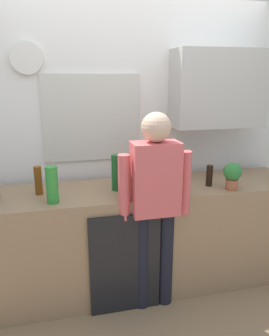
% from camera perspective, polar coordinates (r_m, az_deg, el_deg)
% --- Properties ---
extents(ground_plane, '(8.00, 8.00, 0.00)m').
position_cam_1_polar(ground_plane, '(2.96, 3.28, -22.61)').
color(ground_plane, '#8C6D4C').
extents(kitchen_counter, '(2.77, 0.64, 0.93)m').
position_cam_1_polar(kitchen_counter, '(2.95, 1.74, -11.93)').
color(kitchen_counter, '#937251').
rests_on(kitchen_counter, ground_plane).
extents(dishwasher_panel, '(0.56, 0.02, 0.84)m').
position_cam_1_polar(dishwasher_panel, '(2.64, -1.65, -16.68)').
color(dishwasher_panel, black).
rests_on(dishwasher_panel, ground_plane).
extents(back_wall_assembly, '(4.37, 0.42, 2.60)m').
position_cam_1_polar(back_wall_assembly, '(3.05, 1.58, 6.87)').
color(back_wall_assembly, white).
rests_on(back_wall_assembly, ground_plane).
extents(bottle_amber_beer, '(0.06, 0.06, 0.23)m').
position_cam_1_polar(bottle_amber_beer, '(2.67, -16.60, -2.12)').
color(bottle_amber_beer, brown).
rests_on(bottle_amber_beer, kitchen_counter).
extents(bottle_red_vinegar, '(0.06, 0.06, 0.22)m').
position_cam_1_polar(bottle_red_vinegar, '(2.61, 7.48, -2.07)').
color(bottle_red_vinegar, maroon).
rests_on(bottle_red_vinegar, kitchen_counter).
extents(bottle_clear_soda, '(0.09, 0.09, 0.28)m').
position_cam_1_polar(bottle_clear_soda, '(2.45, -14.34, -2.89)').
color(bottle_clear_soda, '#2D8C33').
rests_on(bottle_clear_soda, kitchen_counter).
extents(bottle_olive_oil, '(0.06, 0.06, 0.25)m').
position_cam_1_polar(bottle_olive_oil, '(3.06, 8.42, 0.88)').
color(bottle_olive_oil, olive).
rests_on(bottle_olive_oil, kitchen_counter).
extents(bottle_green_wine, '(0.07, 0.07, 0.30)m').
position_cam_1_polar(bottle_green_wine, '(2.64, -3.28, -0.82)').
color(bottle_green_wine, '#195923').
rests_on(bottle_green_wine, kitchen_counter).
extents(bottle_dark_sauce, '(0.06, 0.06, 0.18)m').
position_cam_1_polar(bottle_dark_sauce, '(2.83, 13.06, -1.32)').
color(bottle_dark_sauce, black).
rests_on(bottle_dark_sauce, kitchen_counter).
extents(cup_white_mug, '(0.08, 0.08, 0.10)m').
position_cam_1_polar(cup_white_mug, '(2.90, 8.26, -1.53)').
color(cup_white_mug, white).
rests_on(cup_white_mug, kitchen_counter).
extents(potted_plant, '(0.15, 0.15, 0.23)m').
position_cam_1_polar(potted_plant, '(2.77, 16.88, -1.08)').
color(potted_plant, '#9E5638').
rests_on(potted_plant, kitchen_counter).
extents(person_at_sink, '(0.57, 0.22, 1.60)m').
position_cam_1_polar(person_at_sink, '(2.48, 3.63, -5.25)').
color(person_at_sink, black).
rests_on(person_at_sink, ground_plane).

